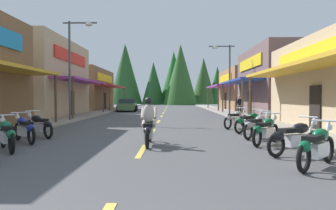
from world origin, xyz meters
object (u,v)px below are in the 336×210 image
at_px(motorcycle_parked_left_2, 7,134).
at_px(rider_cruising_lead, 149,125).
at_px(motorcycle_parked_right_5, 236,119).
at_px(motorcycle_parked_right_4, 250,122).
at_px(motorcycle_parked_left_3, 24,128).
at_px(motorcycle_parked_right_3, 258,125).
at_px(motorcycle_parked_right_2, 266,130).
at_px(motorcycle_parked_left_4, 39,125).
at_px(motorcycle_parked_right_0, 317,146).
at_px(parked_car_curbside, 127,105).
at_px(pedestrian_by_shop, 240,104).
at_px(motorcycle_parked_right_1, 295,137).
at_px(streetlamp_right, 226,69).
at_px(streetlamp_left, 75,57).

bearing_deg(motorcycle_parked_left_2, rider_cruising_lead, -109.79).
bearing_deg(rider_cruising_lead, motorcycle_parked_right_5, -34.83).
distance_m(motorcycle_parked_right_4, motorcycle_parked_left_3, 9.12).
bearing_deg(motorcycle_parked_right_3, motorcycle_parked_right_2, -143.47).
bearing_deg(motorcycle_parked_left_4, motorcycle_parked_left_3, 135.28).
relative_size(motorcycle_parked_right_5, motorcycle_parked_left_2, 0.90).
xyz_separation_m(motorcycle_parked_right_0, motorcycle_parked_right_5, (-0.00, 9.16, 0.00)).
distance_m(motorcycle_parked_right_0, motorcycle_parked_left_2, 8.30).
xyz_separation_m(motorcycle_parked_left_3, parked_car_curbside, (0.14, 24.68, 0.20)).
xyz_separation_m(motorcycle_parked_right_3, motorcycle_parked_left_2, (-8.07, -3.03, 0.00)).
height_order(motorcycle_parked_left_2, rider_cruising_lead, rider_cruising_lead).
relative_size(motorcycle_parked_right_4, rider_cruising_lead, 0.81).
relative_size(motorcycle_parked_right_3, rider_cruising_lead, 0.77).
relative_size(motorcycle_parked_right_4, pedestrian_by_shop, 1.01).
height_order(motorcycle_parked_right_5, motorcycle_parked_left_4, same).
distance_m(motorcycle_parked_right_1, motorcycle_parked_left_4, 9.30).
relative_size(streetlamp_right, motorcycle_parked_left_2, 3.28).
bearing_deg(streetlamp_left, motorcycle_parked_right_0, -55.14).
bearing_deg(motorcycle_parked_right_5, streetlamp_right, 37.11).
relative_size(motorcycle_parked_right_0, rider_cruising_lead, 0.76).
xyz_separation_m(motorcycle_parked_right_2, parked_car_curbside, (-8.04, 25.04, 0.20)).
bearing_deg(motorcycle_parked_right_3, motorcycle_parked_right_0, -138.49).
xyz_separation_m(streetlamp_right, parked_car_curbside, (-9.40, 8.42, -3.20)).
height_order(motorcycle_parked_right_0, motorcycle_parked_left_2, same).
bearing_deg(motorcycle_parked_right_0, motorcycle_parked_right_3, 42.18).
bearing_deg(motorcycle_parked_right_4, motorcycle_parked_right_5, 58.39).
bearing_deg(motorcycle_parked_left_3, motorcycle_parked_right_2, -133.60).
distance_m(motorcycle_parked_right_4, parked_car_curbside, 23.01).
distance_m(motorcycle_parked_right_3, motorcycle_parked_left_2, 8.62).
bearing_deg(parked_car_curbside, motorcycle_parked_right_0, -166.85).
bearing_deg(rider_cruising_lead, motorcycle_parked_left_4, 64.52).
bearing_deg(motorcycle_parked_right_2, motorcycle_parked_right_1, -136.04).
height_order(motorcycle_parked_left_2, parked_car_curbside, parked_car_curbside).
bearing_deg(motorcycle_parked_right_0, streetlamp_right, 39.28).
bearing_deg(motorcycle_parked_right_2, streetlamp_right, 32.71).
distance_m(motorcycle_parked_right_2, pedestrian_by_shop, 16.29).
bearing_deg(motorcycle_parked_right_0, streetlamp_left, 77.69).
distance_m(streetlamp_right, rider_cruising_lead, 17.91).
bearing_deg(motorcycle_parked_right_1, streetlamp_right, 55.80).
bearing_deg(motorcycle_parked_right_4, motorcycle_parked_left_3, 162.53).
relative_size(motorcycle_parked_right_0, parked_car_curbside, 0.37).
height_order(streetlamp_left, motorcycle_parked_right_0, streetlamp_left).
bearing_deg(motorcycle_parked_left_3, motorcycle_parked_right_4, -110.18).
height_order(motorcycle_parked_right_4, motorcycle_parked_left_4, same).
distance_m(motorcycle_parked_right_2, motorcycle_parked_left_2, 8.02).
xyz_separation_m(streetlamp_left, motorcycle_parked_right_0, (9.42, -13.53, -3.66)).
distance_m(motorcycle_parked_right_2, motorcycle_parked_right_3, 1.68).
height_order(motorcycle_parked_right_3, motorcycle_parked_right_4, same).
distance_m(streetlamp_left, motorcycle_parked_right_3, 13.13).
xyz_separation_m(motorcycle_parked_right_4, parked_car_curbside, (-8.38, 21.42, 0.20)).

